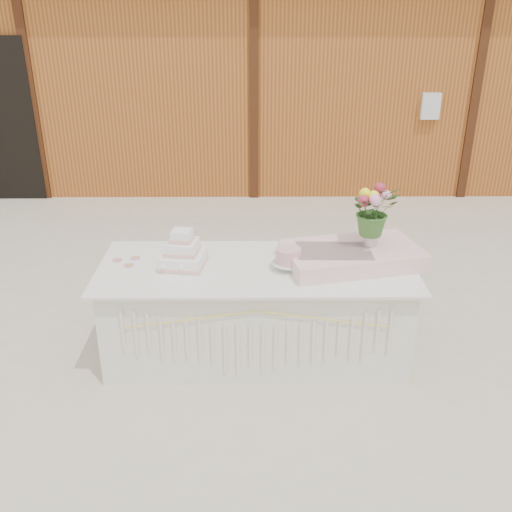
{
  "coord_description": "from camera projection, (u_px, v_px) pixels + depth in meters",
  "views": [
    {
      "loc": [
        -0.03,
        -3.91,
        2.62
      ],
      "look_at": [
        0.0,
        0.3,
        0.72
      ],
      "focal_mm": 40.0,
      "sensor_mm": 36.0,
      "label": 1
    }
  ],
  "objects": [
    {
      "name": "loose_flowers",
      "position": [
        123.0,
        264.0,
        4.34
      ],
      "size": [
        0.25,
        0.39,
        0.02
      ],
      "primitive_type": null,
      "rotation": [
        0.0,
        0.0,
        0.3
      ],
      "color": "#CA7B99",
      "rests_on": "cake_table"
    },
    {
      "name": "flower_vase",
      "position": [
        371.0,
        237.0,
        4.35
      ],
      "size": [
        0.1,
        0.1,
        0.14
      ],
      "primitive_type": "cylinder",
      "color": "#B4B4B9",
      "rests_on": "satin_runner"
    },
    {
      "name": "satin_runner",
      "position": [
        352.0,
        255.0,
        4.35
      ],
      "size": [
        1.12,
        0.8,
        0.13
      ],
      "primitive_type": "cube",
      "rotation": [
        0.0,
        0.0,
        0.22
      ],
      "color": "#FFD3CD",
      "rests_on": "cake_table"
    },
    {
      "name": "bouquet",
      "position": [
        374.0,
        204.0,
        4.24
      ],
      "size": [
        0.43,
        0.4,
        0.4
      ],
      "primitive_type": "imported",
      "rotation": [
        0.0,
        0.0,
        0.31
      ],
      "color": "#356227",
      "rests_on": "flower_vase"
    },
    {
      "name": "barn",
      "position": [
        253.0,
        62.0,
        9.42
      ],
      "size": [
        12.6,
        4.6,
        3.3
      ],
      "color": "#AC5C24",
      "rests_on": "ground"
    },
    {
      "name": "pink_cake_stand",
      "position": [
        288.0,
        258.0,
        4.23
      ],
      "size": [
        0.24,
        0.24,
        0.17
      ],
      "color": "silver",
      "rests_on": "cake_table"
    },
    {
      "name": "ground",
      "position": [
        256.0,
        352.0,
        4.64
      ],
      "size": [
        80.0,
        80.0,
        0.0
      ],
      "primitive_type": "plane",
      "color": "beige",
      "rests_on": "ground"
    },
    {
      "name": "wedding_cake",
      "position": [
        183.0,
        254.0,
        4.3
      ],
      "size": [
        0.36,
        0.36,
        0.29
      ],
      "rotation": [
        0.0,
        0.0,
        -0.14
      ],
      "color": "white",
      "rests_on": "cake_table"
    },
    {
      "name": "cake_table",
      "position": [
        256.0,
        310.0,
        4.48
      ],
      "size": [
        2.4,
        1.0,
        0.77
      ],
      "color": "silver",
      "rests_on": "ground"
    }
  ]
}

